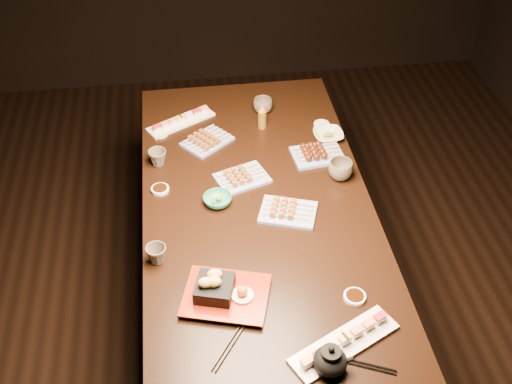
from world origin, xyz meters
TOP-DOWN VIEW (x-y plane):
  - ground at (0.00, 0.00)m, footprint 5.00×5.00m
  - dining_table at (0.06, 0.27)m, footprint 0.90×1.80m
  - sushi_platter_near at (0.24, -0.43)m, footprint 0.39×0.26m
  - sushi_platter_far at (-0.22, 0.87)m, footprint 0.32×0.23m
  - yakitori_plate_center at (0.01, 0.43)m, footprint 0.24×0.21m
  - yakitori_plate_right at (0.17, 0.20)m, footprint 0.25×0.22m
  - yakitori_plate_left at (-0.11, 0.70)m, footprint 0.25×0.24m
  - tsukune_plate at (0.35, 0.54)m, footprint 0.23×0.18m
  - edamame_bowl_green at (-0.10, 0.29)m, footprint 0.12×0.12m
  - edamame_bowl_cream at (0.43, 0.66)m, footprint 0.14×0.14m
  - tempura_tray at (-0.11, -0.19)m, footprint 0.33×0.30m
  - teacup_near_left at (-0.34, 0.01)m, footprint 0.08×0.08m
  - teacup_mid_right at (0.42, 0.38)m, footprint 0.13×0.13m
  - teacup_far_left at (-0.33, 0.57)m, footprint 0.09×0.09m
  - teacup_far_right at (0.17, 0.91)m, footprint 0.09×0.09m
  - teapot at (0.17, -0.51)m, footprint 0.14×0.14m
  - condiment_bottle at (0.15, 0.78)m, footprint 0.05×0.05m
  - sauce_dish_west at (-0.32, 0.40)m, footprint 0.10×0.10m
  - sauce_dish_east at (0.42, 0.76)m, footprint 0.07×0.07m
  - sauce_dish_se at (0.32, -0.25)m, footprint 0.09×0.09m
  - sauce_dish_nw at (-0.31, 0.79)m, footprint 0.09×0.09m
  - chopsticks_near at (-0.11, -0.37)m, footprint 0.15×0.21m
  - chopsticks_se at (0.27, -0.51)m, footprint 0.21×0.11m

SIDE VIEW (x-z plane):
  - ground at x=0.00m, z-range 0.00..0.00m
  - dining_table at x=0.06m, z-range 0.00..0.75m
  - chopsticks_se at x=0.27m, z-range 0.75..0.76m
  - chopsticks_near at x=-0.11m, z-range 0.75..0.76m
  - sauce_dish_east at x=0.42m, z-range 0.75..0.76m
  - sauce_dish_west at x=-0.32m, z-range 0.75..0.76m
  - sauce_dish_nw at x=-0.31m, z-range 0.75..0.76m
  - sauce_dish_se at x=0.32m, z-range 0.75..0.76m
  - edamame_bowl_cream at x=0.43m, z-range 0.75..0.78m
  - edamame_bowl_green at x=-0.10m, z-range 0.75..0.79m
  - sushi_platter_far at x=-0.22m, z-range 0.75..0.79m
  - sushi_platter_near at x=0.24m, z-range 0.75..0.80m
  - yakitori_plate_left at x=-0.11m, z-range 0.75..0.80m
  - yakitori_plate_center at x=0.01m, z-range 0.75..0.80m
  - yakitori_plate_right at x=0.17m, z-range 0.75..0.80m
  - tsukune_plate at x=0.35m, z-range 0.75..0.80m
  - teacup_near_left at x=-0.34m, z-range 0.75..0.82m
  - teacup_far_right at x=0.17m, z-range 0.75..0.82m
  - teacup_far_left at x=-0.33m, z-range 0.75..0.82m
  - teacup_mid_right at x=0.42m, z-range 0.75..0.83m
  - tempura_tray at x=-0.11m, z-range 0.75..0.85m
  - teapot at x=0.17m, z-range 0.75..0.86m
  - condiment_bottle at x=0.15m, z-range 0.75..0.87m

